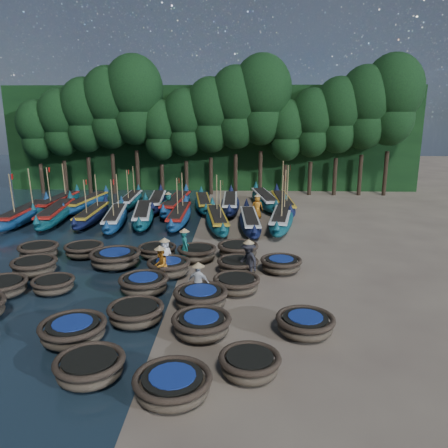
{
  "coord_description": "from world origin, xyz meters",
  "views": [
    {
      "loc": [
        2.78,
        -20.57,
        7.33
      ],
      "look_at": [
        1.92,
        3.35,
        1.3
      ],
      "focal_mm": 35.0,
      "sensor_mm": 36.0,
      "label": 1
    }
  ],
  "objects_px": {
    "coracle_8": "(201,325)",
    "coracle_24": "(238,250)",
    "long_boat_15": "(230,204)",
    "fisherman_4": "(198,281)",
    "long_boat_11": "(131,200)",
    "coracle_13": "(201,298)",
    "coracle_17": "(169,267)",
    "coracle_14": "(237,284)",
    "fisherman_0": "(165,254)",
    "coracle_22": "(157,251)",
    "fisherman_6": "(257,206)",
    "long_boat_2": "(92,215)",
    "long_boat_7": "(250,222)",
    "coracle_4": "(250,364)",
    "long_boat_16": "(265,200)",
    "fisherman_3": "(248,260)",
    "long_boat_14": "(203,203)",
    "long_boat_4": "(143,215)",
    "long_boat_9": "(58,203)",
    "coracle_2": "(90,367)",
    "coracle_11": "(53,285)",
    "fisherman_1": "(185,246)",
    "coracle_12": "(144,284)",
    "long_boat_0": "(24,215)",
    "long_boat_5": "(179,216)",
    "coracle_23": "(197,253)",
    "coracle_19": "(281,264)",
    "coracle_16": "(115,258)",
    "coracle_15": "(34,267)",
    "long_boat_8": "(281,218)",
    "long_boat_12": "(157,202)",
    "coracle_18": "(238,265)",
    "long_boat_10": "(87,203)",
    "coracle_6": "(73,331)",
    "coracle_21": "(84,250)",
    "long_boat_1": "(56,213)",
    "coracle_20": "(39,251)",
    "long_boat_13": "(176,204)",
    "coracle_7": "(136,313)",
    "fisherman_5": "(169,204)",
    "coracle_3": "(173,385)"
  },
  "relations": [
    {
      "from": "coracle_8",
      "to": "coracle_24",
      "type": "bearing_deg",
      "value": 81.86
    },
    {
      "from": "long_boat_15",
      "to": "fisherman_4",
      "type": "distance_m",
      "value": 17.1
    },
    {
      "from": "long_boat_11",
      "to": "long_boat_15",
      "type": "bearing_deg",
      "value": -11.71
    },
    {
      "from": "coracle_13",
      "to": "coracle_17",
      "type": "distance_m",
      "value": 3.86
    },
    {
      "from": "coracle_14",
      "to": "fisherman_0",
      "type": "relative_size",
      "value": 1.16
    },
    {
      "from": "coracle_22",
      "to": "fisherman_6",
      "type": "relative_size",
      "value": 1.27
    },
    {
      "from": "long_boat_2",
      "to": "long_boat_7",
      "type": "bearing_deg",
      "value": -9.53
    },
    {
      "from": "coracle_4",
      "to": "fisherman_4",
      "type": "bearing_deg",
      "value": 110.26
    },
    {
      "from": "coracle_17",
      "to": "long_boat_16",
      "type": "height_order",
      "value": "long_boat_16"
    },
    {
      "from": "coracle_4",
      "to": "fisherman_3",
      "type": "xyz_separation_m",
      "value": [
        0.1,
        7.67,
        0.53
      ]
    },
    {
      "from": "coracle_13",
      "to": "long_boat_14",
      "type": "relative_size",
      "value": 0.32
    },
    {
      "from": "long_boat_4",
      "to": "long_boat_9",
      "type": "bearing_deg",
      "value": 143.79
    },
    {
      "from": "coracle_14",
      "to": "coracle_2",
      "type": "bearing_deg",
      "value": -122.39
    },
    {
      "from": "coracle_11",
      "to": "fisherman_1",
      "type": "relative_size",
      "value": 0.99
    },
    {
      "from": "long_boat_4",
      "to": "fisherman_1",
      "type": "relative_size",
      "value": 4.12
    },
    {
      "from": "coracle_12",
      "to": "long_boat_0",
      "type": "bearing_deg",
      "value": 132.35
    },
    {
      "from": "coracle_14",
      "to": "long_boat_5",
      "type": "bearing_deg",
      "value": 108.68
    },
    {
      "from": "coracle_4",
      "to": "long_boat_2",
      "type": "xyz_separation_m",
      "value": [
        -10.61,
        18.19,
        0.1
      ]
    },
    {
      "from": "long_boat_2",
      "to": "fisherman_0",
      "type": "height_order",
      "value": "long_boat_2"
    },
    {
      "from": "coracle_13",
      "to": "coracle_23",
      "type": "distance_m",
      "value": 5.66
    },
    {
      "from": "coracle_19",
      "to": "long_boat_5",
      "type": "distance_m",
      "value": 11.26
    },
    {
      "from": "coracle_24",
      "to": "coracle_16",
      "type": "bearing_deg",
      "value": -165.52
    },
    {
      "from": "coracle_13",
      "to": "long_boat_16",
      "type": "distance_m",
      "value": 19.76
    },
    {
      "from": "coracle_4",
      "to": "coracle_15",
      "type": "xyz_separation_m",
      "value": [
        -9.83,
        7.73,
        0.06
      ]
    },
    {
      "from": "long_boat_8",
      "to": "long_boat_12",
      "type": "xyz_separation_m",
      "value": [
        -9.4,
        5.65,
        -0.05
      ]
    },
    {
      "from": "long_boat_0",
      "to": "coracle_22",
      "type": "bearing_deg",
      "value": -36.12
    },
    {
      "from": "coracle_11",
      "to": "coracle_16",
      "type": "distance_m",
      "value": 3.68
    },
    {
      "from": "coracle_18",
      "to": "long_boat_10",
      "type": "distance_m",
      "value": 18.45
    },
    {
      "from": "long_boat_0",
      "to": "long_boat_7",
      "type": "xyz_separation_m",
      "value": [
        15.64,
        -1.24,
        -0.05
      ]
    },
    {
      "from": "coracle_6",
      "to": "long_boat_5",
      "type": "relative_size",
      "value": 0.28
    },
    {
      "from": "coracle_11",
      "to": "long_boat_2",
      "type": "height_order",
      "value": "long_boat_2"
    },
    {
      "from": "coracle_18",
      "to": "coracle_19",
      "type": "bearing_deg",
      "value": 5.25
    },
    {
      "from": "long_boat_4",
      "to": "fisherman_6",
      "type": "distance_m",
      "value": 8.13
    },
    {
      "from": "coracle_21",
      "to": "long_boat_1",
      "type": "distance_m",
      "value": 9.0
    },
    {
      "from": "coracle_20",
      "to": "long_boat_14",
      "type": "distance_m",
      "value": 14.72
    },
    {
      "from": "long_boat_13",
      "to": "fisherman_0",
      "type": "height_order",
      "value": "fisherman_0"
    },
    {
      "from": "coracle_15",
      "to": "long_boat_15",
      "type": "relative_size",
      "value": 0.3
    },
    {
      "from": "long_boat_7",
      "to": "coracle_15",
      "type": "bearing_deg",
      "value": -141.57
    },
    {
      "from": "coracle_13",
      "to": "fisherman_1",
      "type": "bearing_deg",
      "value": 103.62
    },
    {
      "from": "coracle_7",
      "to": "long_boat_1",
      "type": "bearing_deg",
      "value": 121.19
    },
    {
      "from": "coracle_20",
      "to": "fisherman_3",
      "type": "relative_size",
      "value": 1.11
    },
    {
      "from": "coracle_8",
      "to": "fisherman_5",
      "type": "height_order",
      "value": "fisherman_5"
    },
    {
      "from": "coracle_20",
      "to": "fisherman_1",
      "type": "bearing_deg",
      "value": -3.96
    },
    {
      "from": "fisherman_0",
      "to": "fisherman_4",
      "type": "bearing_deg",
      "value": -99.08
    },
    {
      "from": "coracle_3",
      "to": "coracle_11",
      "type": "relative_size",
      "value": 1.13
    },
    {
      "from": "coracle_19",
      "to": "long_boat_7",
      "type": "bearing_deg",
      "value": 99.25
    },
    {
      "from": "coracle_24",
      "to": "long_boat_10",
      "type": "distance_m",
      "value": 16.85
    },
    {
      "from": "coracle_16",
      "to": "coracle_18",
      "type": "relative_size",
      "value": 1.4
    },
    {
      "from": "long_boat_5",
      "to": "long_boat_7",
      "type": "xyz_separation_m",
      "value": [
        4.83,
        -1.4,
        -0.01
      ]
    },
    {
      "from": "coracle_3",
      "to": "long_boat_15",
      "type": "relative_size",
      "value": 0.27
    }
  ]
}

